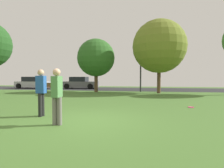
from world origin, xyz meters
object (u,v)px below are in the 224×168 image
(birch_tree_lone, at_px, (159,46))
(person_catcher, at_px, (41,90))
(maple_tree_far, at_px, (96,58))
(person_bystander, at_px, (57,94))
(street_lamp_post, at_px, (141,68))
(parked_car_grey, at_px, (80,83))
(frisbee_disc, at_px, (191,107))
(parked_car_silver, at_px, (34,83))
(park_bench, at_px, (52,88))

(birch_tree_lone, xyz_separation_m, person_catcher, (-5.00, -10.73, -3.17))
(maple_tree_far, xyz_separation_m, person_bystander, (1.98, -12.17, -2.32))
(maple_tree_far, relative_size, street_lamp_post, 1.13)
(parked_car_grey, relative_size, street_lamp_post, 0.93)
(person_catcher, bearing_deg, frisbee_disc, -153.13)
(birch_tree_lone, relative_size, frisbee_disc, 24.02)
(parked_car_silver, bearing_deg, birch_tree_lone, -16.70)
(parked_car_silver, bearing_deg, maple_tree_far, -24.23)
(frisbee_disc, height_order, parked_car_silver, parked_car_silver)
(birch_tree_lone, relative_size, street_lamp_post, 1.44)
(maple_tree_far, xyz_separation_m, park_bench, (-3.74, -1.60, -2.80))
(person_bystander, bearing_deg, street_lamp_post, -7.67)
(park_bench, bearing_deg, maple_tree_far, -156.85)
(person_bystander, height_order, park_bench, person_bystander)
(parked_car_silver, bearing_deg, frisbee_disc, -37.44)
(birch_tree_lone, bearing_deg, person_catcher, -114.98)
(person_bystander, distance_m, park_bench, 12.03)
(parked_car_grey, distance_m, park_bench, 6.20)
(frisbee_disc, bearing_deg, birch_tree_lone, 96.86)
(person_bystander, height_order, street_lamp_post, street_lamp_post)
(frisbee_disc, bearing_deg, maple_tree_far, 129.97)
(birch_tree_lone, bearing_deg, parked_car_grey, 151.27)
(person_bystander, bearing_deg, parked_car_grey, 19.41)
(person_catcher, height_order, person_bystander, person_catcher)
(parked_car_grey, bearing_deg, person_catcher, -75.54)
(birch_tree_lone, relative_size, parked_car_silver, 1.48)
(birch_tree_lone, relative_size, parked_car_grey, 1.55)
(street_lamp_post, bearing_deg, park_bench, -164.10)
(maple_tree_far, relative_size, parked_car_silver, 1.16)
(maple_tree_far, bearing_deg, birch_tree_lone, -3.73)
(parked_car_grey, bearing_deg, person_bystander, -72.78)
(birch_tree_lone, height_order, parked_car_silver, birch_tree_lone)
(parked_car_silver, distance_m, street_lamp_post, 13.90)
(frisbee_disc, height_order, park_bench, park_bench)
(maple_tree_far, height_order, park_bench, maple_tree_far)
(person_catcher, distance_m, street_lamp_post, 12.32)
(person_bystander, height_order, frisbee_disc, person_bystander)
(maple_tree_far, distance_m, street_lamp_post, 4.39)
(maple_tree_far, bearing_deg, person_bystander, -80.74)
(street_lamp_post, bearing_deg, person_catcher, -105.98)
(parked_car_silver, height_order, parked_car_grey, parked_car_silver)
(person_catcher, relative_size, person_bystander, 1.01)
(person_catcher, bearing_deg, maple_tree_far, -85.98)
(maple_tree_far, xyz_separation_m, parked_car_silver, (-9.15, 4.12, -2.60))
(maple_tree_far, height_order, person_bystander, maple_tree_far)
(frisbee_disc, height_order, parked_car_grey, parked_car_grey)
(frisbee_disc, xyz_separation_m, parked_car_grey, (-9.97, 12.65, 0.65))
(park_bench, distance_m, street_lamp_post, 8.46)
(maple_tree_far, relative_size, person_bystander, 2.97)
(person_bystander, xyz_separation_m, street_lamp_post, (2.23, 12.84, 1.30))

